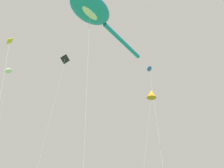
{
  "coord_description": "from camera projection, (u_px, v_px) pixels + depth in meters",
  "views": [
    {
      "loc": [
        -6.92,
        -2.99,
        1.57
      ],
      "look_at": [
        2.21,
        9.16,
        10.66
      ],
      "focal_mm": 38.27,
      "sensor_mm": 36.0,
      "label": 1
    }
  ],
  "objects": [
    {
      "name": "big_show_kite",
      "position": [
        93.0,
        12.0,
        19.76
      ],
      "size": [
        9.65,
        4.31,
        17.43
      ],
      "rotation": [
        0.0,
        0.0,
        -2.85
      ],
      "color": "#1E8CBF",
      "rests_on": "ground"
    },
    {
      "name": "small_kite_box_yellow",
      "position": [
        151.0,
        94.0,
        24.89
      ],
      "size": [
        1.58,
        3.25,
        13.95
      ],
      "rotation": [
        0.0,
        0.0,
        1.07
      ],
      "color": "orange",
      "rests_on": "ground"
    },
    {
      "name": "small_kite_bird_shape",
      "position": [
        8.0,
        72.0,
        33.74
      ],
      "size": [
        2.43,
        2.28,
        20.85
      ],
      "rotation": [
        0.0,
        0.0,
        1.97
      ],
      "color": "white",
      "rests_on": "ground"
    },
    {
      "name": "small_kite_triangle_green",
      "position": [
        63.0,
        67.0,
        29.52
      ],
      "size": [
        2.15,
        1.73,
        20.24
      ],
      "rotation": [
        0.0,
        0.0,
        0.14
      ],
      "color": "black",
      "rests_on": "ground"
    },
    {
      "name": "small_kite_tiny_distant",
      "position": [
        150.0,
        70.0,
        34.0
      ],
      "size": [
        3.04,
        3.61,
        21.27
      ],
      "rotation": [
        0.0,
        0.0,
        0.7
      ],
      "color": "blue",
      "rests_on": "ground"
    },
    {
      "name": "small_kite_stunt_black",
      "position": [
        7.0,
        59.0,
        18.45
      ],
      "size": [
        1.04,
        2.29,
        14.94
      ],
      "rotation": [
        0.0,
        0.0,
        -2.86
      ],
      "color": "yellow",
      "rests_on": "ground"
    }
  ]
}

